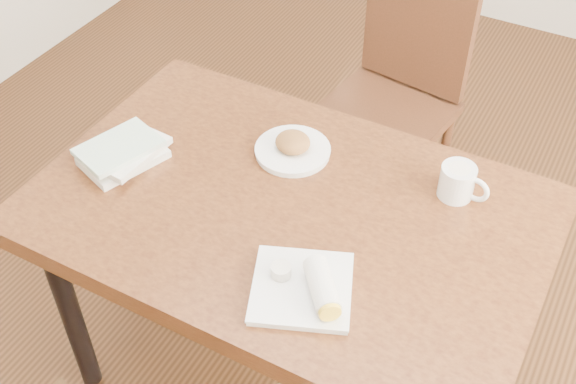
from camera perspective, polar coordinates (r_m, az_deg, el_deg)
The scene contains 7 objects.
ground at distance 2.40m, azimuth -0.00°, elevation -14.12°, with size 4.00×5.00×0.01m, color #472814.
table at distance 1.87m, azimuth -0.00°, elevation -2.91°, with size 1.28×0.84×0.75m.
chair_far at distance 2.59m, azimuth 8.62°, elevation 8.28°, with size 0.47×0.47×0.95m.
plate_scone at distance 1.95m, azimuth 0.38°, elevation 3.53°, with size 0.21×0.21×0.07m.
coffee_mug at distance 1.86m, azimuth 13.33°, elevation 0.81°, with size 0.13×0.09×0.09m.
plate_burrito at distance 1.60m, azimuth 1.56°, elevation -7.55°, with size 0.29×0.29×0.07m.
book_stack at distance 1.97m, azimuth -12.86°, elevation 3.04°, with size 0.21×0.25×0.06m.
Camera 1 is at (0.62, -1.13, 2.02)m, focal length 45.00 mm.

